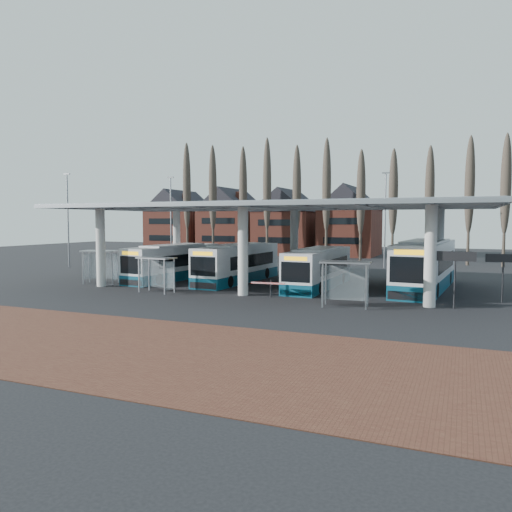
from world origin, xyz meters
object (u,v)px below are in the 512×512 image
at_px(bus_0, 174,263).
at_px(bus_3, 426,266).
at_px(bus_1, 238,264).
at_px(bus_2, 319,269).
at_px(shelter_0, 101,259).
at_px(shelter_1, 158,267).
at_px(shelter_2, 346,274).

xyz_separation_m(bus_0, bus_3, (20.50, 1.74, 0.30)).
xyz_separation_m(bus_1, bus_2, (7.14, -0.86, -0.06)).
relative_size(bus_0, shelter_0, 3.50).
distance_m(bus_0, shelter_1, 7.83).
distance_m(shelter_0, shelter_1, 7.59).
distance_m(bus_0, shelter_2, 18.49).
xyz_separation_m(bus_0, bus_2, (12.93, -0.17, -0.00)).
xyz_separation_m(shelter_1, shelter_2, (13.58, -0.76, 0.14)).
bearing_deg(bus_1, shelter_1, -106.41).
relative_size(bus_1, shelter_1, 4.03).
bearing_deg(bus_3, bus_2, -161.50).
relative_size(bus_2, shelter_0, 3.45).
bearing_deg(bus_0, bus_2, 4.31).
height_order(bus_0, shelter_0, bus_0).
bearing_deg(shelter_0, bus_2, -0.26).
distance_m(bus_0, bus_2, 12.93).
xyz_separation_m(bus_0, bus_1, (5.79, 0.68, 0.06)).
height_order(bus_0, shelter_1, bus_0).
bearing_deg(bus_2, bus_3, 15.12).
bearing_deg(bus_2, shelter_1, -143.60).
height_order(bus_0, bus_1, bus_1).
relative_size(bus_1, shelter_2, 3.77).
xyz_separation_m(shelter_0, shelter_2, (20.71, -3.36, 0.02)).
relative_size(shelter_0, shelter_2, 1.04).
height_order(bus_2, shelter_0, bus_2).
height_order(bus_1, shelter_1, bus_1).
relative_size(shelter_1, shelter_2, 0.93).
distance_m(bus_3, shelter_1, 19.54).
bearing_deg(shelter_0, bus_1, 13.39).
xyz_separation_m(bus_2, shelter_1, (-9.81, -7.00, 0.40)).
bearing_deg(shelter_0, shelter_1, -34.87).
bearing_deg(bus_0, shelter_1, -61.40).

